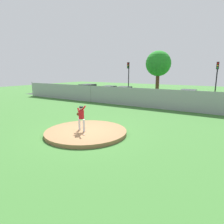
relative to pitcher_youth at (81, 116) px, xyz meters
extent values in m
plane|color=#386B2D|center=(0.20, 6.17, -1.12)|extent=(80.00, 80.00, 0.00)
cube|color=#2B2B2D|center=(0.20, 14.67, -1.12)|extent=(44.00, 7.00, 0.01)
cylinder|color=olive|center=(0.20, 0.17, -1.02)|extent=(4.90, 4.90, 0.21)
cylinder|color=silver|center=(-0.24, 0.08, -0.54)|extent=(0.13, 0.13, 0.73)
cylinder|color=silver|center=(0.26, -0.09, -0.54)|extent=(0.13, 0.13, 0.73)
cylinder|color=maroon|center=(0.01, 0.00, 0.09)|extent=(0.32, 0.32, 0.53)
cylinder|color=maroon|center=(0.19, 0.00, 0.46)|extent=(0.46, 0.24, 0.40)
cylinder|color=maroon|center=(-0.17, 0.00, 0.22)|extent=(0.29, 0.18, 0.46)
ellipsoid|color=#4C2D14|center=(-0.29, 0.05, 0.05)|extent=(0.20, 0.12, 0.18)
sphere|color=tan|center=(0.01, 0.00, 0.45)|extent=(0.20, 0.20, 0.20)
cylinder|color=black|center=(0.01, 0.00, 0.52)|extent=(0.21, 0.21, 0.09)
sphere|color=white|center=(0.70, -0.62, -0.87)|extent=(0.07, 0.07, 0.07)
cube|color=gray|center=(0.20, 10.17, -0.12)|extent=(37.14, 0.03, 1.99)
cylinder|color=slate|center=(-18.37, 10.17, -0.07)|extent=(0.07, 0.07, 2.09)
cylinder|color=slate|center=(-7.23, 10.17, -0.07)|extent=(0.07, 0.07, 2.09)
cube|color=#161E4C|center=(-11.63, 15.01, -0.44)|extent=(2.09, 4.44, 0.72)
cube|color=black|center=(-11.63, 15.01, 0.27)|extent=(1.80, 2.49, 0.69)
cylinder|color=black|center=(-11.52, 16.35, -0.80)|extent=(1.87, 0.78, 0.64)
cylinder|color=black|center=(-11.73, 13.68, -0.80)|extent=(1.87, 0.78, 0.64)
cube|color=tan|center=(-7.72, 14.72, -0.47)|extent=(1.90, 4.29, 0.65)
cube|color=black|center=(-7.72, 14.72, 0.18)|extent=(1.70, 2.38, 0.66)
cylinder|color=black|center=(-7.76, 16.04, -0.80)|extent=(1.86, 0.69, 0.64)
cylinder|color=black|center=(-7.69, 13.41, -0.80)|extent=(1.86, 0.69, 0.64)
cube|color=#A81919|center=(3.09, 14.93, -0.47)|extent=(2.01, 4.61, 0.66)
cube|color=black|center=(3.09, 14.93, 0.17)|extent=(1.77, 2.57, 0.63)
cylinder|color=black|center=(3.02, 16.33, -0.80)|extent=(1.88, 0.73, 0.64)
cylinder|color=black|center=(3.16, 13.53, -0.80)|extent=(1.88, 0.73, 0.64)
cube|color=#146066|center=(-5.09, 14.54, -0.43)|extent=(1.96, 4.30, 0.74)
cube|color=black|center=(-5.09, 14.54, 0.24)|extent=(1.72, 2.40, 0.60)
cylinder|color=black|center=(-5.16, 15.85, -0.80)|extent=(1.83, 0.74, 0.64)
cylinder|color=black|center=(-5.02, 13.24, -0.80)|extent=(1.83, 0.74, 0.64)
cone|color=orange|center=(4.80, 12.15, -0.84)|extent=(0.32, 0.32, 0.55)
cube|color=black|center=(4.80, 12.15, -1.10)|extent=(0.40, 0.40, 0.03)
cylinder|color=black|center=(-6.37, 18.50, 1.38)|extent=(0.14, 0.14, 4.99)
cube|color=black|center=(-6.37, 18.32, 3.42)|extent=(0.28, 0.24, 0.90)
sphere|color=red|center=(-6.37, 18.20, 3.69)|extent=(0.18, 0.18, 0.18)
sphere|color=orange|center=(-6.37, 18.20, 3.42)|extent=(0.18, 0.18, 0.18)
sphere|color=green|center=(-6.37, 18.20, 3.15)|extent=(0.18, 0.18, 0.18)
cylinder|color=black|center=(5.55, 19.11, 1.29)|extent=(0.14, 0.14, 4.82)
cube|color=black|center=(5.55, 18.93, 3.25)|extent=(0.28, 0.24, 0.90)
sphere|color=red|center=(5.55, 18.81, 3.52)|extent=(0.18, 0.18, 0.18)
sphere|color=orange|center=(5.55, 18.81, 3.25)|extent=(0.18, 0.18, 0.18)
sphere|color=green|center=(5.55, 18.81, 2.98)|extent=(0.18, 0.18, 0.18)
cylinder|color=#4C331E|center=(-3.38, 23.17, 0.62)|extent=(0.59, 0.59, 3.49)
sphere|color=#218323|center=(-3.38, 23.17, 3.80)|extent=(4.08, 4.08, 4.08)
camera|label=1|loc=(7.51, -8.61, 2.60)|focal=31.34mm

